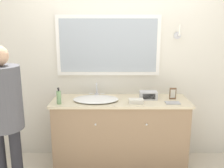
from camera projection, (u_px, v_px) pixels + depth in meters
wall_back at (118, 63)px, 3.26m from camera, size 8.00×0.18×2.55m
vanity_counter at (119, 132)px, 3.16m from camera, size 1.67×0.55×0.87m
sink_basin at (95, 99)px, 3.03m from camera, size 0.55×0.43×0.17m
soap_bottle at (58, 97)px, 2.88m from camera, size 0.05×0.05×0.20m
appliance_box at (147, 95)px, 3.08m from camera, size 0.21×0.12×0.10m
picture_frame at (172, 94)px, 3.07m from camera, size 0.08×0.01×0.15m
hand_towel_near_sink at (135, 101)px, 2.93m from camera, size 0.17×0.11×0.05m
metal_tray at (171, 103)px, 2.93m from camera, size 0.17×0.11×0.01m
person at (2, 106)px, 2.48m from camera, size 0.38×0.38×1.58m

